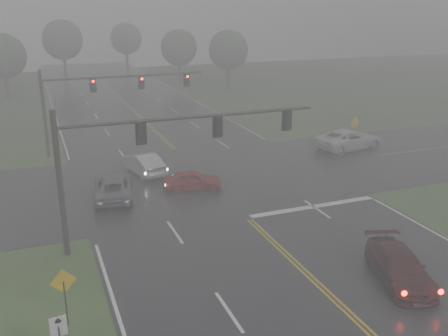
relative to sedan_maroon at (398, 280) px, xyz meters
name	(u,v)px	position (x,y,z in m)	size (l,w,h in m)	color
main_road	(214,187)	(-3.56, 14.50, 0.00)	(18.00, 160.00, 0.02)	black
cross_street	(205,178)	(-3.56, 16.50, 0.00)	(120.00, 14.00, 0.02)	black
stop_bar	(313,207)	(0.94, 8.90, 0.00)	(8.50, 0.50, 0.01)	silver
sedan_maroon	(398,280)	(0.00, 0.00, 0.00)	(1.98, 4.87, 1.41)	black
sedan_red	(193,189)	(-5.08, 14.55, 0.00)	(1.56, 3.88, 1.32)	maroon
sedan_silver	(144,173)	(-7.42, 19.08, 0.00)	(1.61, 4.62, 1.52)	#B7BBC0
car_grey	(114,198)	(-10.30, 14.92, 0.00)	(2.40, 5.20, 1.44)	#54575C
pickup_white	(348,149)	(10.54, 19.16, 0.00)	(2.80, 6.08, 1.69)	silver
signal_gantry_near	(146,146)	(-9.53, 8.05, 5.18)	(13.68, 0.32, 7.35)	black
signal_gantry_far	(96,93)	(-9.54, 26.21, 4.99)	(13.49, 0.36, 7.07)	black
sign_diamond_west	(64,288)	(-14.23, 2.00, 1.65)	(1.01, 0.18, 2.44)	black
sign_arrow_white	(60,336)	(-14.59, -1.05, 1.70)	(0.54, 0.11, 2.43)	black
sign_diamond_east	(355,127)	(11.13, 19.30, 1.89)	(1.14, 0.31, 2.80)	black
tree_nw_a	(3,56)	(-17.40, 55.13, 5.61)	(5.81, 5.81, 8.53)	#392F25
tree_ne_a	(179,48)	(7.76, 61.20, 5.48)	(5.67, 5.67, 8.33)	#392F25
tree_n_mid	(63,40)	(-8.72, 72.94, 6.35)	(6.57, 6.57, 9.65)	#392F25
tree_e_near	(228,50)	(12.99, 53.44, 5.59)	(5.79, 5.79, 8.50)	#392F25
tree_n_far	(126,39)	(3.43, 81.99, 5.71)	(5.91, 5.91, 8.69)	#392F25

